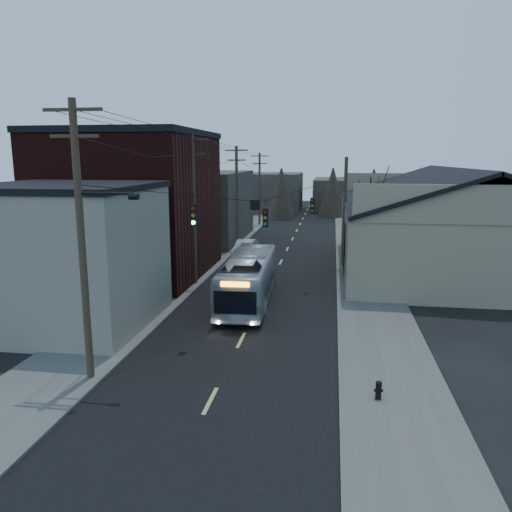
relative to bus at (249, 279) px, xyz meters
The scene contains 15 objects.
ground 14.34m from the bus, 87.23° to the right, with size 160.00×160.00×0.00m, color black.
road_surface 15.83m from the bus, 87.49° to the left, with size 9.00×110.00×0.02m, color black.
sidewalk_left 16.85m from the bus, 110.25° to the left, with size 4.00×110.00×0.12m, color #474744.
sidewalk_right 17.37m from the bus, 65.47° to the left, with size 4.00×110.00×0.12m, color #474744.
building_clapboard 10.04m from the bus, 147.72° to the right, with size 8.00×8.00×7.00m, color slate.
building_brick 11.50m from the bus, 148.29° to the left, with size 10.00×12.00×10.00m, color black.
building_left_far 23.56m from the bus, 112.05° to the left, with size 9.00×14.00×7.00m, color #312D27.
warehouse 17.45m from the bus, 38.14° to the left, with size 16.16×20.60×7.73m.
building_far_left 51.05m from the bus, 95.97° to the left, with size 10.00×12.00×6.00m, color #312D27.
building_far_right 56.29m from the bus, 82.15° to the left, with size 12.00×14.00×5.00m, color #312D27.
bare_tree 9.45m from the bus, 38.66° to the left, with size 0.40×0.40×7.20m, color black.
utility_lines 10.77m from the bus, 103.76° to the left, with size 11.24×45.28×10.50m.
bus is the anchor object (origin of this frame).
parked_car 14.06m from the bus, 100.76° to the left, with size 1.51×4.32×1.42m, color #AAACB2.
fire_hydrant 13.18m from the bus, 60.11° to the right, with size 0.32×0.23×0.68m.
Camera 1 is at (4.07, -13.85, 8.47)m, focal length 35.00 mm.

